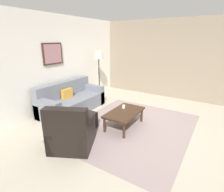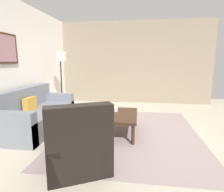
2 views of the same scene
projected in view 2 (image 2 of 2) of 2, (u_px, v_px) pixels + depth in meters
name	position (u px, v px, depth m)	size (l,w,h in m)	color
ground_plane	(130.00, 133.00, 3.90)	(8.00, 8.00, 0.00)	#B2A893
rear_partition	(8.00, 64.00, 4.00)	(6.00, 0.12, 2.80)	silver
stone_feature_panel	(134.00, 63.00, 6.57)	(0.12, 5.20, 2.80)	gray
area_rug	(130.00, 132.00, 3.90)	(3.29, 2.72, 0.01)	gray
couch_main	(34.00, 115.00, 4.13)	(2.06, 0.92, 0.88)	slate
armchair_leather	(78.00, 148.00, 2.52)	(1.07, 1.07, 0.95)	black
ottoman	(71.00, 134.00, 3.31)	(0.56, 0.56, 0.40)	black
coffee_table	(121.00, 116.00, 3.80)	(1.10, 0.64, 0.41)	#382316
cup	(116.00, 109.00, 3.97)	(0.08, 0.08, 0.08)	white
lamp_standing	(61.00, 63.00, 5.31)	(0.32, 0.32, 1.71)	black
framed_artwork	(6.00, 48.00, 3.80)	(0.68, 0.04, 0.61)	#382316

